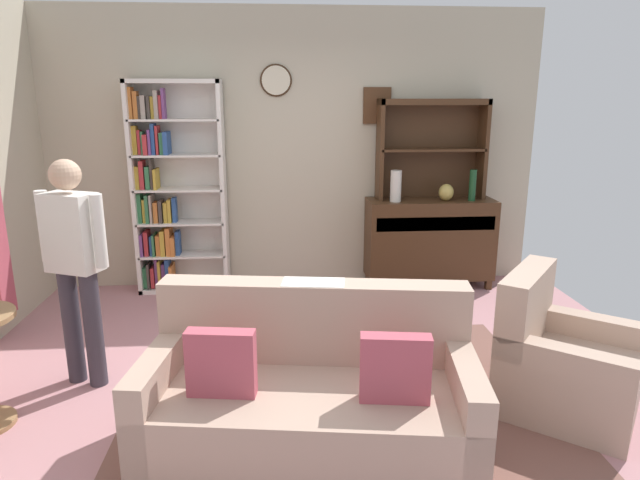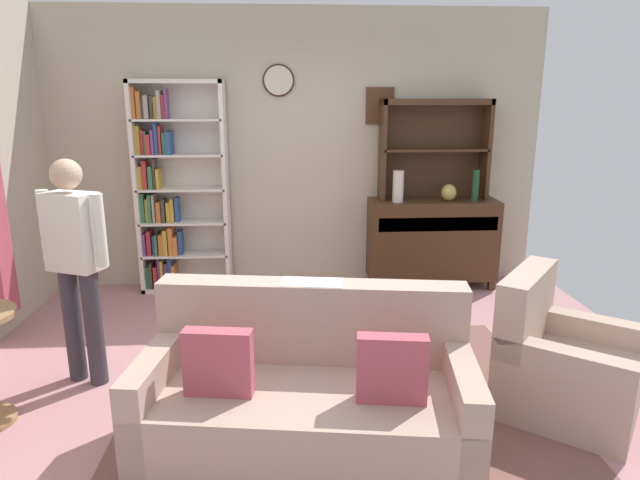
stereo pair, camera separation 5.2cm
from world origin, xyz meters
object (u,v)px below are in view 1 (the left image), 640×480
(sideboard, at_px, (429,238))
(coffee_table, at_px, (337,322))
(armchair_floral, at_px, (562,366))
(bookshelf, at_px, (172,192))
(bottle_wine, at_px, (473,185))
(sideboard_hutch, at_px, (431,135))
(book_stack, at_px, (343,304))
(vase_round, at_px, (446,192))
(person_reading, at_px, (75,258))
(vase_tall, at_px, (396,186))
(couch_floral, at_px, (310,398))

(sideboard, xyz_separation_m, coffee_table, (-1.15, -1.74, -0.16))
(armchair_floral, bearing_deg, bookshelf, 138.57)
(sideboard, height_order, bottle_wine, bottle_wine)
(sideboard_hutch, relative_size, book_stack, 5.31)
(vase_round, bearing_deg, bottle_wine, -4.95)
(bookshelf, xyz_separation_m, person_reading, (-0.30, -1.92, -0.11))
(sideboard, distance_m, vase_tall, 0.69)
(vase_tall, xyz_separation_m, book_stack, (-0.71, -1.57, -0.62))
(sideboard, distance_m, vase_round, 0.52)
(vase_round, relative_size, bottle_wine, 0.54)
(sideboard, xyz_separation_m, vase_tall, (-0.39, -0.08, 0.57))
(sideboard, relative_size, coffee_table, 1.62)
(bookshelf, height_order, book_stack, bookshelf)
(sideboard, bearing_deg, coffee_table, -123.47)
(sideboard_hutch, bearing_deg, bottle_wine, -26.96)
(bookshelf, bearing_deg, armchair_floral, -41.43)
(vase_round, distance_m, person_reading, 3.53)
(sideboard, relative_size, sideboard_hutch, 1.18)
(coffee_table, relative_size, book_stack, 3.86)
(armchair_floral, bearing_deg, sideboard_hutch, 94.72)
(person_reading, bearing_deg, bookshelf, 81.01)
(sideboard, bearing_deg, vase_tall, -168.37)
(sideboard_hutch, height_order, bottle_wine, sideboard_hutch)
(couch_floral, distance_m, person_reading, 1.84)
(bookshelf, bearing_deg, vase_round, -3.10)
(bottle_wine, bearing_deg, person_reading, -152.18)
(sideboard_hutch, distance_m, coffee_table, 2.49)
(bottle_wine, height_order, couch_floral, bottle_wine)
(vase_tall, bearing_deg, book_stack, -114.28)
(couch_floral, relative_size, coffee_table, 2.38)
(couch_floral, bearing_deg, armchair_floral, 10.41)
(sideboard_hutch, distance_m, bottle_wine, 0.65)
(book_stack, bearing_deg, couch_floral, -106.36)
(vase_tall, bearing_deg, couch_floral, -111.20)
(sideboard_hutch, xyz_separation_m, bottle_wine, (0.39, -0.20, -0.48))
(bookshelf, bearing_deg, book_stack, -48.91)
(sideboard_hutch, bearing_deg, coffee_table, -121.89)
(vase_round, distance_m, armchair_floral, 2.45)
(vase_round, relative_size, person_reading, 0.11)
(bookshelf, xyz_separation_m, armchair_floral, (2.82, -2.49, -0.73))
(couch_floral, height_order, armchair_floral, couch_floral)
(bookshelf, distance_m, bottle_wine, 3.01)
(vase_tall, bearing_deg, bookshelf, 175.83)
(armchair_floral, bearing_deg, vase_tall, 104.39)
(armchair_floral, xyz_separation_m, coffee_table, (-1.36, 0.67, 0.06))
(vase_round, bearing_deg, vase_tall, -178.51)
(sideboard, height_order, sideboard_hutch, sideboard_hutch)
(vase_tall, bearing_deg, bottle_wine, -0.66)
(bookshelf, distance_m, book_stack, 2.37)
(sideboard, xyz_separation_m, armchair_floral, (0.21, -2.41, -0.22))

